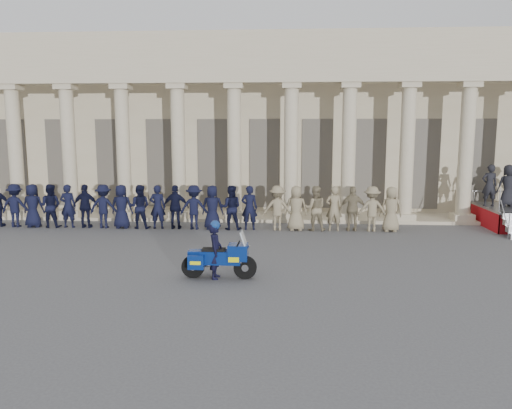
% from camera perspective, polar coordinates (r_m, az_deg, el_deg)
% --- Properties ---
extents(ground, '(90.00, 90.00, 0.00)m').
position_cam_1_polar(ground, '(15.52, -0.73, -7.25)').
color(ground, '#4D4D50').
rests_on(ground, ground).
extents(building, '(40.00, 12.50, 9.00)m').
position_cam_1_polar(building, '(29.66, 1.42, 9.12)').
color(building, '#BAAB8C').
rests_on(building, ground).
extents(officer_rank, '(18.58, 0.72, 1.89)m').
position_cam_1_polar(officer_rank, '(21.55, -8.39, -0.29)').
color(officer_rank, black).
rests_on(officer_rank, ground).
extents(motorcycle, '(2.17, 0.89, 1.39)m').
position_cam_1_polar(motorcycle, '(14.35, -4.18, -6.09)').
color(motorcycle, black).
rests_on(motorcycle, ground).
extents(rider, '(0.39, 0.59, 1.69)m').
position_cam_1_polar(rider, '(14.31, -4.67, -5.15)').
color(rider, black).
rests_on(rider, ground).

